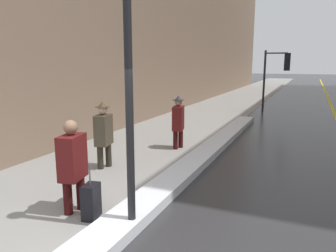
{
  "coord_description": "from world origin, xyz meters",
  "views": [
    {
      "loc": [
        2.77,
        -3.28,
        2.59
      ],
      "look_at": [
        -0.4,
        4.0,
        1.05
      ],
      "focal_mm": 35.0,
      "sensor_mm": 36.0,
      "label": 1
    }
  ],
  "objects_px": {
    "traffic_light_near": "(279,68)",
    "pedestrian_in_glasses": "(178,120)",
    "lamp_post": "(128,67)",
    "pedestrian_in_fedora": "(104,132)",
    "pedestrian_nearside": "(73,162)",
    "rolling_suitcase": "(91,202)"
  },
  "relations": [
    {
      "from": "traffic_light_near",
      "to": "pedestrian_in_glasses",
      "type": "distance_m",
      "value": 9.54
    },
    {
      "from": "lamp_post",
      "to": "pedestrian_in_fedora",
      "type": "distance_m",
      "value": 3.63
    },
    {
      "from": "pedestrian_nearside",
      "to": "rolling_suitcase",
      "type": "height_order",
      "value": "pedestrian_nearside"
    },
    {
      "from": "pedestrian_in_fedora",
      "to": "lamp_post",
      "type": "bearing_deg",
      "value": 30.13
    },
    {
      "from": "lamp_post",
      "to": "pedestrian_in_glasses",
      "type": "relative_size",
      "value": 2.53
    },
    {
      "from": "traffic_light_near",
      "to": "pedestrian_nearside",
      "type": "height_order",
      "value": "traffic_light_near"
    },
    {
      "from": "traffic_light_near",
      "to": "rolling_suitcase",
      "type": "xyz_separation_m",
      "value": [
        -1.62,
        -14.06,
        -2.02
      ]
    },
    {
      "from": "traffic_light_near",
      "to": "pedestrian_nearside",
      "type": "xyz_separation_m",
      "value": [
        -2.04,
        -13.96,
        -1.41
      ]
    },
    {
      "from": "pedestrian_in_fedora",
      "to": "pedestrian_nearside",
      "type": "bearing_deg",
      "value": 10.73
    },
    {
      "from": "lamp_post",
      "to": "pedestrian_in_glasses",
      "type": "distance_m",
      "value": 5.31
    },
    {
      "from": "pedestrian_nearside",
      "to": "pedestrian_in_glasses",
      "type": "relative_size",
      "value": 1.01
    },
    {
      "from": "traffic_light_near",
      "to": "pedestrian_in_fedora",
      "type": "xyz_separation_m",
      "value": [
        -2.97,
        -11.7,
        -1.4
      ]
    },
    {
      "from": "pedestrian_in_fedora",
      "to": "pedestrian_in_glasses",
      "type": "xyz_separation_m",
      "value": [
        0.98,
        2.48,
        -0.03
      ]
    },
    {
      "from": "traffic_light_near",
      "to": "rolling_suitcase",
      "type": "distance_m",
      "value": 14.3
    },
    {
      "from": "pedestrian_in_fedora",
      "to": "pedestrian_in_glasses",
      "type": "distance_m",
      "value": 2.66
    },
    {
      "from": "pedestrian_in_glasses",
      "to": "rolling_suitcase",
      "type": "relative_size",
      "value": 1.72
    },
    {
      "from": "pedestrian_in_fedora",
      "to": "pedestrian_in_glasses",
      "type": "height_order",
      "value": "pedestrian_in_fedora"
    },
    {
      "from": "traffic_light_near",
      "to": "lamp_post",
      "type": "bearing_deg",
      "value": -98.96
    },
    {
      "from": "pedestrian_nearside",
      "to": "pedestrian_in_fedora",
      "type": "bearing_deg",
      "value": -169.27
    },
    {
      "from": "pedestrian_in_glasses",
      "to": "pedestrian_in_fedora",
      "type": "bearing_deg",
      "value": -33.23
    },
    {
      "from": "pedestrian_nearside",
      "to": "traffic_light_near",
      "type": "bearing_deg",
      "value": 160.1
    },
    {
      "from": "traffic_light_near",
      "to": "pedestrian_nearside",
      "type": "bearing_deg",
      "value": -104.03
    }
  ]
}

